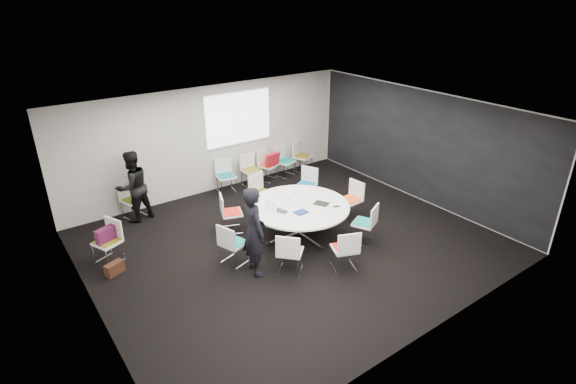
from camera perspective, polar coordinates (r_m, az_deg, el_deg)
room_shell at (r=9.15m, az=0.94°, el=1.27°), size 8.08×7.08×2.88m
conference_table at (r=9.78m, az=1.38°, el=-2.70°), size 2.20×2.20×0.73m
projection_screen at (r=12.11m, az=-6.30°, el=9.28°), size 1.90×0.03×1.35m
chair_ring_a at (r=10.76m, az=7.91°, el=-1.81°), size 0.49×0.50×0.88m
chair_ring_b at (r=11.44m, az=2.31°, el=0.08°), size 0.61×0.61×0.88m
chair_ring_c at (r=11.02m, az=-3.41°, el=-0.95°), size 0.52×0.51×0.88m
chair_ring_d at (r=10.14m, az=-7.20°, el=-3.50°), size 0.58×0.59×0.88m
chair_ring_e at (r=9.01m, az=-6.92°, el=-7.41°), size 0.57×0.57×0.88m
chair_ring_f at (r=8.68m, az=0.23°, el=-8.57°), size 0.64×0.64×0.88m
chair_ring_g at (r=8.84m, az=7.20°, el=-8.12°), size 0.59×0.59×0.88m
chair_ring_h at (r=9.79m, az=9.65°, el=-4.79°), size 0.61×0.60×0.88m
chair_back_a at (r=12.09m, az=-7.85°, el=1.27°), size 0.54×0.53×0.88m
chair_back_b at (r=12.40m, az=-4.70°, el=2.02°), size 0.47×0.46×0.88m
chair_back_c at (r=12.72m, az=-2.56°, el=2.68°), size 0.60×0.59×0.88m
chair_back_d at (r=13.00m, az=-0.36°, el=3.20°), size 0.58×0.57×0.88m
chair_back_e at (r=13.38m, az=1.82°, el=3.84°), size 0.60×0.60×0.88m
chair_spare_left at (r=9.67m, az=-21.76°, el=-6.76°), size 0.59×0.60×0.88m
chair_person_back at (r=11.27m, az=-18.99°, el=-1.74°), size 0.57×0.56×0.88m
person_main at (r=8.40m, az=-4.31°, el=-4.99°), size 0.54×0.71×1.78m
person_back at (r=10.89m, az=-19.10°, el=0.66°), size 0.96×0.83×1.70m
laptop at (r=9.47m, az=-0.84°, el=-2.26°), size 0.32×0.39×0.03m
laptop_lid at (r=9.38m, az=-2.17°, el=-1.77°), size 0.08×0.30×0.22m
notebook_black at (r=9.77m, az=4.26°, el=-1.46°), size 0.33×0.37×0.02m
tablet_folio at (r=9.37m, az=1.66°, el=-2.58°), size 0.26×0.20×0.03m
papers_right at (r=10.17m, az=2.69°, el=-0.38°), size 0.33×0.26×0.00m
papers_front at (r=9.93m, az=5.09°, el=-1.10°), size 0.31×0.22×0.00m
cup at (r=9.87m, az=0.22°, el=-0.88°), size 0.08×0.08×0.09m
phone at (r=9.69m, az=6.20°, el=-1.82°), size 0.15×0.10×0.01m
maroon_bag at (r=9.50m, az=-22.15°, el=-5.02°), size 0.42×0.27×0.28m
brown_bag at (r=9.32m, az=-21.18°, el=-9.04°), size 0.39×0.29×0.24m
red_jacket at (r=12.39m, az=-2.00°, el=4.19°), size 0.45×0.20×0.36m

